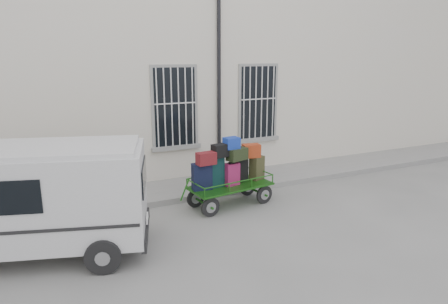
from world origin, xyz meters
name	(u,v)px	position (x,y,z in m)	size (l,w,h in m)	color
ground	(234,217)	(0.00, 0.00, 0.00)	(80.00, 80.00, 0.00)	slate
building	(162,76)	(0.00, 5.50, 3.00)	(24.00, 5.15, 6.00)	beige
sidewalk	(199,186)	(0.00, 2.20, 0.07)	(24.00, 1.70, 0.15)	gray
luggage_cart	(229,171)	(0.22, 0.72, 0.88)	(2.48, 1.21, 1.74)	black
van	(30,195)	(-4.19, -0.07, 1.20)	(4.47, 2.83, 2.10)	silver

